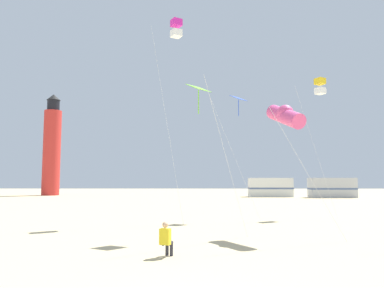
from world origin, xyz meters
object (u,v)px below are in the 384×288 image
Objects in this scene: kite_box_gold at (320,86)px; kite_diamond_lime at (200,93)px; kite_box_magenta at (176,29)px; lighthouse_distant at (52,148)px; kite_flyer_standing at (166,238)px; kite_diamond_blue at (238,103)px; kite_tube_rainbow at (285,116)px; rv_van_silver at (332,188)px; rv_van_white at (270,187)px.

kite_diamond_lime is at bearing -132.71° from kite_box_gold.
lighthouse_distant is at bearing 120.83° from kite_box_magenta.
kite_flyer_standing is 0.17× the size of kite_diamond_lime.
kite_box_magenta reaches higher than kite_flyer_standing.
kite_tube_rainbow is at bearing -80.01° from kite_diamond_blue.
kite_diamond_blue is at bearing 70.62° from kite_diamond_lime.
lighthouse_distant reaches higher than kite_tube_rainbow.
kite_tube_rainbow is (1.28, -7.29, -2.15)m from kite_diamond_blue.
rv_van_silver is at bearing 60.37° from kite_diamond_blue.
lighthouse_distant reaches higher than rv_van_silver.
kite_flyer_standing is 18.88m from kite_box_gold.
kite_diamond_lime reaches higher than rv_van_white.
kite_diamond_blue is at bearing -121.68° from rv_van_silver.
lighthouse_distant is at bearing 122.43° from kite_tube_rainbow.
kite_diamond_lime is 1.06× the size of rv_van_silver.
lighthouse_distant is 35.90m from rv_van_white.
kite_box_gold reaches higher than kite_flyer_standing.
lighthouse_distant is at bearing 118.61° from kite_diamond_lime.
kite_diamond_lime is at bearing -109.38° from kite_diamond_blue.
kite_diamond_blue is 7.93m from kite_diamond_lime.
kite_tube_rainbow is 39.89m from rv_van_silver.
kite_flyer_standing is 45.71m from rv_van_silver.
kite_box_magenta reaches higher than kite_diamond_lime.
rv_van_silver is (15.37, 36.58, -4.06)m from kite_tube_rainbow.
kite_box_gold is 1.51× the size of rv_van_white.
kite_box_gold is at bearing -93.70° from rv_van_white.
lighthouse_distant is at bearing 172.66° from rv_van_white.
lighthouse_distant reaches higher than kite_flyer_standing.
rv_van_white is (8.35, 31.75, -6.21)m from kite_diamond_blue.
kite_tube_rainbow is 52.10m from lighthouse_distant.
rv_van_white is at bearing -7.96° from lighthouse_distant.
kite_tube_rainbow reaches higher than rv_van_silver.
kite_box_magenta is 1.97× the size of rv_van_white.
kite_box_magenta is at bearing -59.17° from lighthouse_distant.
kite_flyer_standing is 0.18× the size of rv_van_white.
kite_diamond_lime reaches higher than rv_van_silver.
kite_diamond_blue is 0.83× the size of kite_box_gold.
kite_flyer_standing is at bearing -88.55° from kite_box_magenta.
kite_diamond_blue is at bearing -54.00° from lighthouse_distant.
kite_box_gold is at bearing -46.60° from lighthouse_distant.
kite_diamond_blue is 7.71m from kite_tube_rainbow.
kite_flyer_standing is 0.07× the size of lighthouse_distant.
kite_flyer_standing is at bearing -105.65° from kite_diamond_lime.
lighthouse_distant is 2.58× the size of rv_van_silver.
kite_diamond_blue is 1.17× the size of kite_diamond_lime.
kite_box_magenta is at bearing -163.56° from kite_diamond_blue.
kite_tube_rainbow reaches higher than kite_flyer_standing.
rv_van_white and rv_van_silver have the same top height.
kite_diamond_lime is (1.44, -6.21, -5.68)m from kite_box_magenta.
rv_van_silver is (8.31, -2.46, 0.00)m from rv_van_white.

